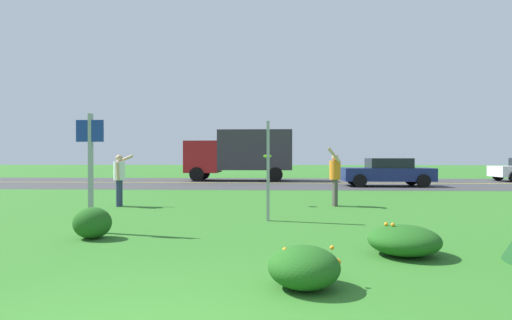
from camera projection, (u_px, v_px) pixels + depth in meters
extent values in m
plane|color=#2D6B23|center=(241.00, 204.00, 12.98)|extent=(120.00, 120.00, 0.00)
cube|color=#38383A|center=(256.00, 183.00, 23.28)|extent=(120.00, 9.96, 0.01)
cube|color=yellow|center=(256.00, 183.00, 23.28)|extent=(120.00, 0.16, 0.00)
ellipsoid|color=#1E5619|center=(404.00, 240.00, 6.23)|extent=(1.11, 1.07, 0.47)
sphere|color=orange|center=(400.00, 228.00, 6.59)|extent=(0.09, 0.09, 0.09)
sphere|color=orange|center=(394.00, 226.00, 6.30)|extent=(0.05, 0.05, 0.05)
sphere|color=orange|center=(406.00, 228.00, 6.68)|extent=(0.07, 0.07, 0.07)
sphere|color=orange|center=(393.00, 225.00, 6.21)|extent=(0.06, 0.06, 0.06)
sphere|color=orange|center=(386.00, 224.00, 6.35)|extent=(0.06, 0.06, 0.06)
sphere|color=orange|center=(384.00, 231.00, 6.47)|extent=(0.08, 0.08, 0.08)
ellipsoid|color=#1E5619|center=(304.00, 267.00, 4.67)|extent=(0.85, 0.85, 0.49)
sphere|color=orange|center=(285.00, 250.00, 4.69)|extent=(0.06, 0.06, 0.06)
sphere|color=orange|center=(293.00, 251.00, 4.76)|extent=(0.07, 0.07, 0.07)
sphere|color=orange|center=(332.00, 248.00, 4.78)|extent=(0.05, 0.05, 0.05)
sphere|color=orange|center=(337.00, 262.00, 4.68)|extent=(0.09, 0.09, 0.09)
ellipsoid|color=#1E5619|center=(92.00, 223.00, 7.50)|extent=(0.71, 0.61, 0.59)
sphere|color=yellow|center=(106.00, 217.00, 7.58)|extent=(0.08, 0.08, 0.08)
sphere|color=yellow|center=(103.00, 216.00, 7.68)|extent=(0.06, 0.06, 0.06)
sphere|color=yellow|center=(109.00, 215.00, 7.57)|extent=(0.06, 0.06, 0.06)
cube|color=#93969B|center=(91.00, 173.00, 8.10)|extent=(0.07, 0.10, 2.40)
cube|color=navy|center=(90.00, 131.00, 8.07)|extent=(0.56, 0.03, 0.44)
cube|color=#93969B|center=(268.00, 171.00, 9.58)|extent=(0.07, 0.10, 2.39)
cylinder|color=silver|center=(119.00, 171.00, 12.36)|extent=(0.34, 0.34, 0.58)
sphere|color=tan|center=(119.00, 158.00, 12.35)|extent=(0.21, 0.21, 0.21)
cylinder|color=navy|center=(120.00, 193.00, 12.45)|extent=(0.14, 0.14, 0.81)
cylinder|color=navy|center=(118.00, 193.00, 12.28)|extent=(0.14, 0.14, 0.81)
cylinder|color=tan|center=(125.00, 159.00, 12.55)|extent=(0.54, 0.12, 0.29)
cylinder|color=tan|center=(118.00, 172.00, 12.16)|extent=(0.12, 0.10, 0.54)
cylinder|color=orange|center=(335.00, 170.00, 12.41)|extent=(0.34, 0.34, 0.59)
sphere|color=tan|center=(335.00, 157.00, 12.41)|extent=(0.21, 0.21, 0.21)
cylinder|color=#4C4742|center=(336.00, 193.00, 12.33)|extent=(0.14, 0.14, 0.83)
cylinder|color=#4C4742|center=(334.00, 193.00, 12.50)|extent=(0.14, 0.14, 0.83)
cylinder|color=tan|center=(334.00, 155.00, 12.21)|extent=(0.42, 0.11, 0.48)
cylinder|color=tan|center=(333.00, 170.00, 12.61)|extent=(0.12, 0.10, 0.55)
cylinder|color=#8CD133|center=(267.00, 156.00, 12.63)|extent=(0.26, 0.25, 0.10)
torus|color=#8CD133|center=(267.00, 156.00, 12.63)|extent=(0.26, 0.25, 0.10)
cylinder|color=black|center=(498.00, 175.00, 25.66)|extent=(0.66, 0.22, 0.66)
cube|color=navy|center=(387.00, 174.00, 20.71)|extent=(4.50, 1.82, 0.66)
cube|color=black|center=(389.00, 163.00, 20.70)|extent=(2.10, 1.64, 0.52)
cylinder|color=black|center=(360.00, 181.00, 19.89)|extent=(0.66, 0.22, 0.66)
cylinder|color=black|center=(353.00, 179.00, 21.67)|extent=(0.66, 0.22, 0.66)
cylinder|color=black|center=(423.00, 181.00, 19.74)|extent=(0.66, 0.22, 0.66)
cylinder|color=black|center=(411.00, 179.00, 21.52)|extent=(0.66, 0.22, 0.66)
cube|color=maroon|center=(203.00, 157.00, 25.68)|extent=(2.10, 2.30, 2.00)
cube|color=#333338|center=(255.00, 150.00, 25.51)|extent=(4.60, 2.30, 2.50)
cylinder|color=black|center=(197.00, 174.00, 24.60)|extent=(0.88, 0.26, 0.88)
cylinder|color=black|center=(203.00, 173.00, 26.80)|extent=(0.88, 0.26, 0.88)
cylinder|color=black|center=(275.00, 175.00, 24.36)|extent=(0.88, 0.26, 0.88)
cylinder|color=black|center=(275.00, 173.00, 26.56)|extent=(0.88, 0.26, 0.88)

